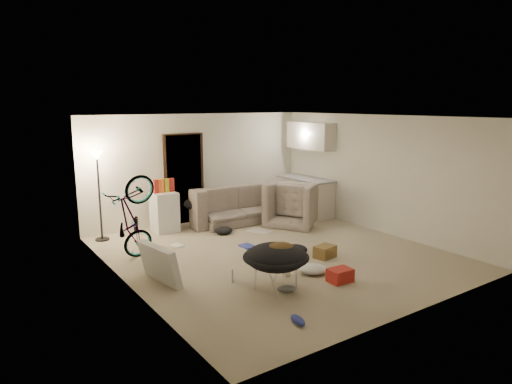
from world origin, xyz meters
TOP-DOWN VIEW (x-y plane):
  - floor at (0.00, 0.00)m, footprint 5.50×6.00m
  - ceiling at (0.00, 0.00)m, footprint 5.50×6.00m
  - wall_back at (0.00, 3.01)m, footprint 5.50×0.02m
  - wall_front at (0.00, -3.01)m, footprint 5.50×0.02m
  - wall_left at (-2.76, 0.00)m, footprint 0.02×6.00m
  - wall_right at (2.76, 0.00)m, footprint 0.02×6.00m
  - doorway at (-0.40, 2.97)m, footprint 0.85×0.10m
  - door_trim at (-0.40, 2.94)m, footprint 0.97×0.04m
  - floor_lamp at (-2.40, 2.65)m, footprint 0.28×0.28m
  - kitchen_counter at (2.43, 2.00)m, footprint 0.60×1.50m
  - counter_top at (2.43, 2.00)m, footprint 0.64×1.54m
  - kitchen_uppers at (2.56, 2.00)m, footprint 0.38×1.40m
  - sofa at (0.59, 2.45)m, footprint 2.28×0.95m
  - armchair at (1.71, 1.47)m, footprint 1.41×1.46m
  - bicycle at (-2.30, 1.12)m, footprint 1.60×0.78m
  - book_asset at (-1.39, -0.78)m, footprint 0.27×0.26m
  - mini_fridge at (-1.08, 2.55)m, footprint 0.50×0.50m
  - snack_box_0 at (-1.25, 2.55)m, footprint 0.10×0.07m
  - snack_box_1 at (-1.13, 2.55)m, footprint 0.11×0.09m
  - snack_box_2 at (-1.01, 2.55)m, footprint 0.12×0.09m
  - snack_box_3 at (-0.89, 2.55)m, footprint 0.10×0.08m
  - saucer_chair at (-0.98, -1.35)m, footprint 0.98×0.98m
  - hoodie at (-0.93, -1.38)m, footprint 0.50×0.42m
  - sofa_drape at (-0.36, 2.45)m, footprint 0.60×0.51m
  - tv_box at (-2.30, -0.12)m, footprint 0.38×0.94m
  - drink_case_a at (0.61, -0.69)m, footprint 0.43×0.34m
  - drink_case_b at (0.03, -1.67)m, footprint 0.38×0.29m
  - juicer at (-0.50, -0.99)m, footprint 0.15×0.15m
  - newspaper at (0.62, 1.40)m, footprint 0.57×0.64m
  - book_blue at (-0.21, 0.60)m, footprint 0.24×0.32m
  - book_white at (-1.32, 1.42)m, footprint 0.23×0.29m
  - shoe_1 at (0.35, 2.55)m, footprint 0.28×0.22m
  - shoe_2 at (-1.40, -2.38)m, footprint 0.15×0.29m
  - shoe_3 at (-0.91, -1.52)m, footprint 0.31×0.24m
  - clothes_lump_a at (0.25, -0.26)m, footprint 0.64×0.58m
  - clothes_lump_b at (-0.12, 1.67)m, footprint 0.57×0.56m
  - clothes_lump_c at (-0.08, -1.17)m, footprint 0.62×0.61m

SIDE VIEW (x-z plane):
  - floor at x=0.00m, z-range -0.02..0.00m
  - newspaper at x=0.62m, z-range 0.00..0.01m
  - book_asset at x=-1.39m, z-range 0.00..0.02m
  - book_white at x=-1.32m, z-range 0.00..0.02m
  - book_blue at x=-0.21m, z-range 0.00..0.03m
  - shoe_1 at x=0.35m, z-range 0.00..0.10m
  - shoe_2 at x=-1.40m, z-range 0.00..0.10m
  - shoe_3 at x=-0.91m, z-range 0.00..0.11m
  - clothes_lump_b at x=-0.12m, z-range 0.00..0.13m
  - clothes_lump_c at x=-0.08m, z-range 0.00..0.14m
  - clothes_lump_a at x=0.25m, z-range 0.00..0.17m
  - juicer at x=-0.50m, z-range -0.02..0.19m
  - drink_case_b at x=0.03m, z-range 0.00..0.21m
  - drink_case_a at x=0.61m, z-range 0.00..0.22m
  - tv_box at x=-2.30m, z-range 0.00..0.61m
  - sofa at x=0.59m, z-range 0.00..0.66m
  - armchair at x=1.71m, z-range 0.00..0.72m
  - bicycle at x=-2.30m, z-range -0.04..0.86m
  - saucer_chair at x=-0.98m, z-range 0.07..0.77m
  - mini_fridge at x=-1.08m, z-range 0.00..0.86m
  - kitchen_counter at x=2.43m, z-range 0.00..0.88m
  - sofa_drape at x=-0.36m, z-range 0.40..0.68m
  - hoodie at x=-0.93m, z-range 0.51..0.73m
  - counter_top at x=2.43m, z-range 0.88..0.92m
  - snack_box_0 at x=-1.25m, z-range 0.85..1.15m
  - snack_box_1 at x=-1.13m, z-range 0.85..1.15m
  - snack_box_2 at x=-1.01m, z-range 0.85..1.15m
  - snack_box_3 at x=-0.89m, z-range 0.85..1.15m
  - doorway at x=-0.40m, z-range 0.00..2.04m
  - door_trim at x=-0.40m, z-range -0.03..2.07m
  - wall_back at x=0.00m, z-range 0.00..2.50m
  - wall_front at x=0.00m, z-range 0.00..2.50m
  - wall_left at x=-2.76m, z-range 0.00..2.50m
  - wall_right at x=2.76m, z-range 0.00..2.50m
  - floor_lamp at x=-2.40m, z-range 0.40..2.21m
  - kitchen_uppers at x=2.56m, z-range 1.62..2.27m
  - ceiling at x=0.00m, z-range 2.50..2.52m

